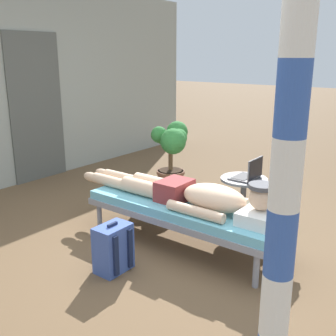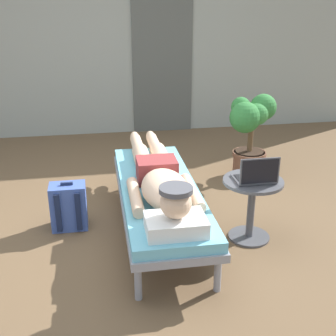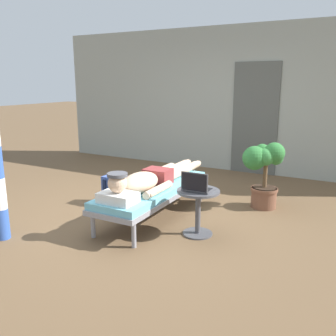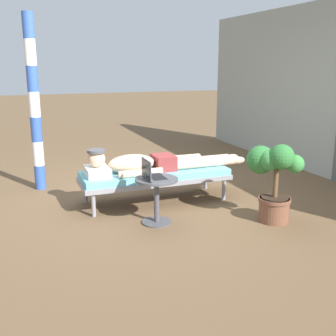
{
  "view_description": "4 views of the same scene",
  "coord_description": "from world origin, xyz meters",
  "px_view_note": "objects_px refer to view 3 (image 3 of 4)",
  "views": [
    {
      "loc": [
        -2.64,
        -2.02,
        1.74
      ],
      "look_at": [
        0.36,
        0.26,
        0.68
      ],
      "focal_mm": 43.04,
      "sensor_mm": 36.0,
      "label": 1
    },
    {
      "loc": [
        -0.23,
        -3.26,
        1.9
      ],
      "look_at": [
        0.34,
        0.13,
        0.51
      ],
      "focal_mm": 46.64,
      "sensor_mm": 36.0,
      "label": 2
    },
    {
      "loc": [
        2.49,
        -3.83,
        1.7
      ],
      "look_at": [
        0.45,
        -0.02,
        0.67
      ],
      "focal_mm": 39.0,
      "sensor_mm": 36.0,
      "label": 3
    },
    {
      "loc": [
        5.1,
        -1.73,
        1.76
      ],
      "look_at": [
        0.43,
        0.08,
        0.49
      ],
      "focal_mm": 44.14,
      "sensor_mm": 36.0,
      "label": 4
    }
  ],
  "objects_px": {
    "lounge_chair": "(153,191)",
    "person_reclining": "(150,179)",
    "side_table": "(198,204)",
    "potted_plant": "(264,169)",
    "laptop": "(197,186)",
    "backpack": "(114,190)"
  },
  "relations": [
    {
      "from": "side_table",
      "to": "potted_plant",
      "type": "relative_size",
      "value": 0.57
    },
    {
      "from": "person_reclining",
      "to": "lounge_chair",
      "type": "bearing_deg",
      "value": 90.0
    },
    {
      "from": "lounge_chair",
      "to": "potted_plant",
      "type": "bearing_deg",
      "value": 41.33
    },
    {
      "from": "person_reclining",
      "to": "potted_plant",
      "type": "relative_size",
      "value": 2.36
    },
    {
      "from": "lounge_chair",
      "to": "person_reclining",
      "type": "relative_size",
      "value": 0.89
    },
    {
      "from": "lounge_chair",
      "to": "laptop",
      "type": "distance_m",
      "value": 0.81
    },
    {
      "from": "person_reclining",
      "to": "potted_plant",
      "type": "height_order",
      "value": "potted_plant"
    },
    {
      "from": "lounge_chair",
      "to": "person_reclining",
      "type": "bearing_deg",
      "value": -90.0
    },
    {
      "from": "person_reclining",
      "to": "side_table",
      "type": "relative_size",
      "value": 4.15
    },
    {
      "from": "person_reclining",
      "to": "potted_plant",
      "type": "distance_m",
      "value": 1.57
    },
    {
      "from": "person_reclining",
      "to": "laptop",
      "type": "xyz_separation_m",
      "value": [
        0.72,
        -0.21,
        0.06
      ]
    },
    {
      "from": "lounge_chair",
      "to": "potted_plant",
      "type": "xyz_separation_m",
      "value": [
        1.14,
        1.0,
        0.21
      ]
    },
    {
      "from": "lounge_chair",
      "to": "backpack",
      "type": "distance_m",
      "value": 0.79
    },
    {
      "from": "person_reclining",
      "to": "side_table",
      "type": "xyz_separation_m",
      "value": [
        0.72,
        -0.15,
        -0.16
      ]
    },
    {
      "from": "potted_plant",
      "to": "side_table",
      "type": "bearing_deg",
      "value": -108.71
    },
    {
      "from": "side_table",
      "to": "potted_plant",
      "type": "xyz_separation_m",
      "value": [
        0.42,
        1.24,
        0.2
      ]
    },
    {
      "from": "lounge_chair",
      "to": "side_table",
      "type": "height_order",
      "value": "side_table"
    },
    {
      "from": "backpack",
      "to": "potted_plant",
      "type": "bearing_deg",
      "value": 23.19
    },
    {
      "from": "side_table",
      "to": "laptop",
      "type": "distance_m",
      "value": 0.23
    },
    {
      "from": "lounge_chair",
      "to": "side_table",
      "type": "xyz_separation_m",
      "value": [
        0.72,
        -0.24,
        0.01
      ]
    },
    {
      "from": "backpack",
      "to": "potted_plant",
      "type": "relative_size",
      "value": 0.46
    },
    {
      "from": "lounge_chair",
      "to": "laptop",
      "type": "xyz_separation_m",
      "value": [
        0.72,
        -0.29,
        0.24
      ]
    }
  ]
}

